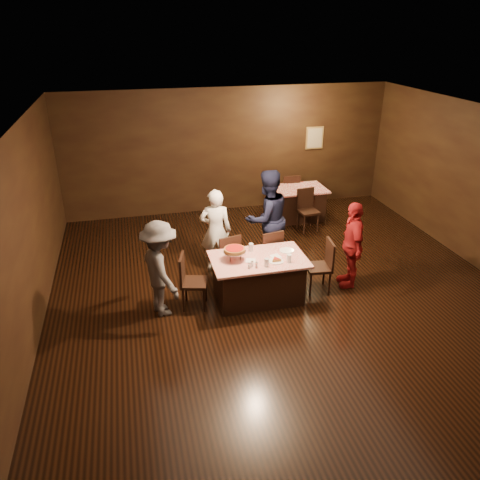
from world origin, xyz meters
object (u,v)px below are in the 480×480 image
object	(u,v)px
diner_white_jacket	(216,231)
diner_navy_hoodie	(267,219)
plate_empty	(287,251)
glass_front_right	(289,258)
back_table	(297,204)
glass_back	(251,247)
main_table	(258,278)
diner_grey_knit	(161,269)
chair_back_near	(308,210)
chair_back_far	(289,192)
diner_red_shirt	(352,245)
chair_far_right	(268,252)
chair_far_left	(226,257)
chair_end_left	(194,281)
pizza_stand	(235,250)
chair_end_right	(318,266)
glass_front_left	(267,262)

from	to	relation	value
diner_white_jacket	diner_navy_hoodie	size ratio (longest dim) A/B	0.85
plate_empty	glass_front_right	xyz separation A→B (m)	(-0.10, -0.40, 0.06)
back_table	glass_front_right	size ratio (longest dim) A/B	9.29
glass_back	diner_white_jacket	bearing A→B (deg)	117.17
main_table	plate_empty	bearing A→B (deg)	15.26
diner_grey_knit	glass_front_right	bearing A→B (deg)	-112.72
chair_back_near	chair_back_far	size ratio (longest dim) A/B	1.00
diner_grey_knit	diner_red_shirt	bearing A→B (deg)	-105.30
diner_grey_knit	glass_back	xyz separation A→B (m)	(1.58, 0.35, 0.03)
diner_white_jacket	diner_navy_hoodie	world-z (taller)	diner_navy_hoodie
chair_far_right	chair_back_near	size ratio (longest dim) A/B	1.00
diner_white_jacket	glass_back	world-z (taller)	diner_white_jacket
back_table	diner_grey_knit	bearing A→B (deg)	-137.10
plate_empty	chair_back_far	bearing A→B (deg)	69.88
chair_back_far	diner_white_jacket	size ratio (longest dim) A/B	0.58
diner_white_jacket	glass_front_right	world-z (taller)	diner_white_jacket
chair_far_left	chair_end_left	size ratio (longest dim) A/B	1.00
glass_back	chair_back_near	bearing A→B (deg)	48.88
chair_end_left	diner_white_jacket	world-z (taller)	diner_white_jacket
chair_end_left	pizza_stand	xyz separation A→B (m)	(0.70, 0.05, 0.48)
diner_red_shirt	chair_back_far	bearing A→B (deg)	-169.88
chair_far_right	diner_red_shirt	bearing A→B (deg)	142.55
back_table	glass_front_right	distance (m)	3.80
chair_end_right	diner_navy_hoodie	size ratio (longest dim) A/B	0.50
diner_red_shirt	glass_front_left	bearing A→B (deg)	-65.18
chair_end_left	diner_navy_hoodie	world-z (taller)	diner_navy_hoodie
glass_front_right	main_table	bearing A→B (deg)	150.95
chair_far_left	diner_red_shirt	world-z (taller)	diner_red_shirt
chair_back_near	glass_back	bearing A→B (deg)	-137.27
diner_grey_knit	pizza_stand	distance (m)	1.25
chair_end_right	main_table	bearing A→B (deg)	-83.76
chair_back_far	pizza_stand	world-z (taller)	pizza_stand
chair_end_left	chair_back_near	bearing A→B (deg)	-35.04
main_table	chair_end_right	size ratio (longest dim) A/B	1.68
diner_grey_knit	diner_red_shirt	size ratio (longest dim) A/B	1.01
diner_white_jacket	diner_grey_knit	size ratio (longest dim) A/B	1.01
glass_back	diner_red_shirt	bearing A→B (deg)	-7.55
diner_navy_hoodie	pizza_stand	distance (m)	1.46
chair_back_far	diner_navy_hoodie	world-z (taller)	diner_navy_hoodie
plate_empty	chair_end_right	bearing A→B (deg)	-15.26
chair_back_near	glass_front_left	world-z (taller)	chair_back_near
main_table	glass_front_right	size ratio (longest dim) A/B	11.43
main_table	chair_end_left	world-z (taller)	chair_end_left
plate_empty	glass_front_left	xyz separation A→B (m)	(-0.50, -0.45, 0.06)
plate_empty	diner_navy_hoodie	bearing A→B (deg)	92.49
back_table	chair_far_left	size ratio (longest dim) A/B	1.37
chair_far_left	glass_back	size ratio (longest dim) A/B	6.79
back_table	chair_far_right	xyz separation A→B (m)	(-1.50, -2.48, 0.09)
chair_end_left	chair_back_far	size ratio (longest dim) A/B	1.00
plate_empty	glass_front_left	bearing A→B (deg)	-138.01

